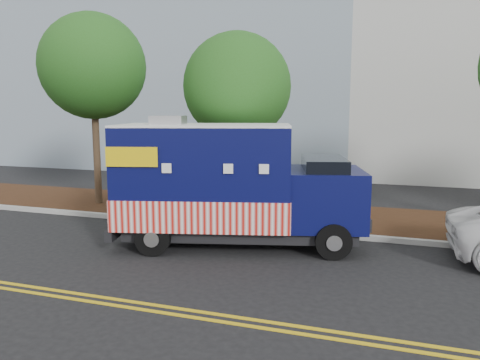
% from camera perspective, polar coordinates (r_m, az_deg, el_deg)
% --- Properties ---
extents(ground, '(120.00, 120.00, 0.00)m').
position_cam_1_polar(ground, '(13.13, -1.35, -7.56)').
color(ground, black).
rests_on(ground, ground).
extents(curb, '(120.00, 0.18, 0.15)m').
position_cam_1_polar(curb, '(14.38, 0.56, -5.80)').
color(curb, '#9E9E99').
rests_on(curb, ground).
extents(mulch_strip, '(120.00, 4.00, 0.15)m').
position_cam_1_polar(mulch_strip, '(16.34, 2.85, -4.06)').
color(mulch_strip, black).
rests_on(mulch_strip, ground).
extents(centerline_near, '(120.00, 0.10, 0.01)m').
position_cam_1_polar(centerline_near, '(9.31, -11.06, -14.63)').
color(centerline_near, gold).
rests_on(centerline_near, ground).
extents(centerline_far, '(120.00, 0.10, 0.01)m').
position_cam_1_polar(centerline_far, '(9.11, -11.86, -15.19)').
color(centerline_far, gold).
rests_on(centerline_far, ground).
extents(tree_a, '(3.82, 3.82, 7.11)m').
position_cam_1_polar(tree_a, '(18.27, -17.51, 13.03)').
color(tree_a, '#38281C').
rests_on(tree_a, ground).
extents(tree_b, '(3.52, 3.52, 6.15)m').
position_cam_1_polar(tree_b, '(15.54, -0.36, 11.28)').
color(tree_b, '#38281C').
rests_on(tree_b, ground).
extents(sign_post, '(0.06, 0.06, 2.40)m').
position_cam_1_polar(sign_post, '(15.25, -6.65, -0.71)').
color(sign_post, '#473828').
rests_on(sign_post, ground).
extents(food_truck, '(7.00, 3.98, 3.49)m').
position_cam_1_polar(food_truck, '(12.56, -1.64, -0.90)').
color(food_truck, black).
rests_on(food_truck, ground).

